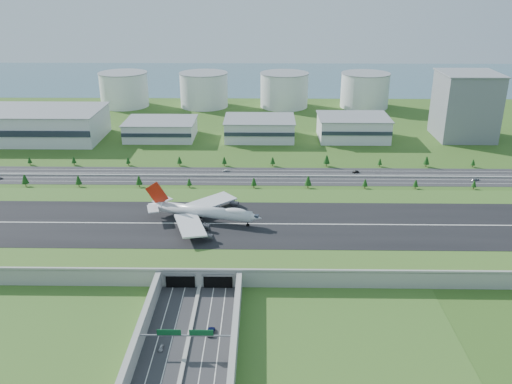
{
  "coord_description": "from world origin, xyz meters",
  "views": [
    {
      "loc": [
        28.84,
        -260.95,
        132.07
      ],
      "look_at": [
        24.34,
        35.0,
        12.37
      ],
      "focal_mm": 38.0,
      "sensor_mm": 36.0,
      "label": 1
    }
  ],
  "objects_px": {
    "office_tower": "(465,106)",
    "car_0": "(161,348)",
    "car_6": "(475,179)",
    "boeing_747": "(204,211)",
    "car_7": "(226,170)",
    "fuel_tank_a": "(124,90)",
    "car_5": "(356,172)",
    "car_2": "(211,331)"
  },
  "relations": [
    {
      "from": "office_tower",
      "to": "car_6",
      "type": "distance_m",
      "value": 111.87
    },
    {
      "from": "office_tower",
      "to": "fuel_tank_a",
      "type": "distance_m",
      "value": 340.18
    },
    {
      "from": "office_tower",
      "to": "car_7",
      "type": "relative_size",
      "value": 11.57
    },
    {
      "from": "car_2",
      "to": "car_6",
      "type": "height_order",
      "value": "car_2"
    },
    {
      "from": "boeing_747",
      "to": "car_2",
      "type": "height_order",
      "value": "boeing_747"
    },
    {
      "from": "boeing_747",
      "to": "car_5",
      "type": "bearing_deg",
      "value": 60.14
    },
    {
      "from": "office_tower",
      "to": "car_0",
      "type": "bearing_deg",
      "value": -125.95
    },
    {
      "from": "office_tower",
      "to": "fuel_tank_a",
      "type": "bearing_deg",
      "value": 160.23
    },
    {
      "from": "office_tower",
      "to": "car_6",
      "type": "height_order",
      "value": "office_tower"
    },
    {
      "from": "boeing_747",
      "to": "car_6",
      "type": "xyz_separation_m",
      "value": [
        177.74,
        86.12,
        -12.9
      ]
    },
    {
      "from": "fuel_tank_a",
      "to": "car_0",
      "type": "xyz_separation_m",
      "value": [
        110.35,
        -404.06,
        -16.67
      ]
    },
    {
      "from": "office_tower",
      "to": "boeing_747",
      "type": "distance_m",
      "value": 279.79
    },
    {
      "from": "fuel_tank_a",
      "to": "car_2",
      "type": "bearing_deg",
      "value": -71.96
    },
    {
      "from": "fuel_tank_a",
      "to": "car_6",
      "type": "height_order",
      "value": "fuel_tank_a"
    },
    {
      "from": "office_tower",
      "to": "boeing_747",
      "type": "height_order",
      "value": "office_tower"
    },
    {
      "from": "boeing_747",
      "to": "car_2",
      "type": "distance_m",
      "value": 88.79
    },
    {
      "from": "car_0",
      "to": "fuel_tank_a",
      "type": "bearing_deg",
      "value": 106.71
    },
    {
      "from": "office_tower",
      "to": "car_5",
      "type": "distance_m",
      "value": 142.64
    },
    {
      "from": "fuel_tank_a",
      "to": "car_5",
      "type": "xyz_separation_m",
      "value": [
        214.35,
        -207.07,
        -16.6
      ]
    },
    {
      "from": "office_tower",
      "to": "car_5",
      "type": "bearing_deg",
      "value": -138.93
    },
    {
      "from": "fuel_tank_a",
      "to": "car_7",
      "type": "relative_size",
      "value": 10.52
    },
    {
      "from": "car_2",
      "to": "car_6",
      "type": "xyz_separation_m",
      "value": [
        166.15,
        173.21,
        -0.09
      ]
    },
    {
      "from": "car_0",
      "to": "car_7",
      "type": "height_order",
      "value": "car_0"
    },
    {
      "from": "car_5",
      "to": "car_7",
      "type": "bearing_deg",
      "value": -106.17
    },
    {
      "from": "fuel_tank_a",
      "to": "boeing_747",
      "type": "relative_size",
      "value": 0.78
    },
    {
      "from": "car_6",
      "to": "car_7",
      "type": "bearing_deg",
      "value": 64.68
    },
    {
      "from": "car_0",
      "to": "car_5",
      "type": "bearing_deg",
      "value": 63.61
    },
    {
      "from": "fuel_tank_a",
      "to": "car_2",
      "type": "relative_size",
      "value": 8.3
    },
    {
      "from": "office_tower",
      "to": "car_7",
      "type": "bearing_deg",
      "value": -155.52
    },
    {
      "from": "boeing_747",
      "to": "car_2",
      "type": "bearing_deg",
      "value": -67.86
    },
    {
      "from": "car_7",
      "to": "boeing_747",
      "type": "bearing_deg",
      "value": -12.59
    },
    {
      "from": "car_0",
      "to": "car_6",
      "type": "height_order",
      "value": "car_6"
    },
    {
      "from": "fuel_tank_a",
      "to": "car_7",
      "type": "bearing_deg",
      "value": -59.41
    },
    {
      "from": "office_tower",
      "to": "car_2",
      "type": "distance_m",
      "value": 339.41
    },
    {
      "from": "office_tower",
      "to": "car_6",
      "type": "xyz_separation_m",
      "value": [
        -25.57,
        -105.6,
        -26.63
      ]
    },
    {
      "from": "office_tower",
      "to": "car_0",
      "type": "distance_m",
      "value": 358.08
    },
    {
      "from": "car_5",
      "to": "boeing_747",
      "type": "bearing_deg",
      "value": -59.57
    },
    {
      "from": "boeing_747",
      "to": "office_tower",
      "type": "bearing_deg",
      "value": 57.88
    },
    {
      "from": "fuel_tank_a",
      "to": "car_6",
      "type": "distance_m",
      "value": 368.28
    },
    {
      "from": "office_tower",
      "to": "car_6",
      "type": "bearing_deg",
      "value": -103.61
    },
    {
      "from": "boeing_747",
      "to": "car_5",
      "type": "distance_m",
      "value": 140.12
    },
    {
      "from": "boeing_747",
      "to": "car_2",
      "type": "xyz_separation_m",
      "value": [
        11.59,
        -87.09,
        -12.81
      ]
    }
  ]
}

